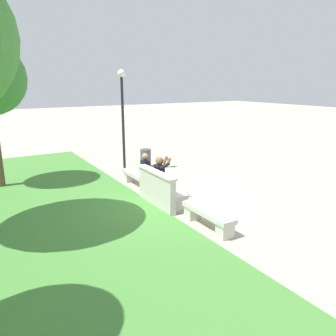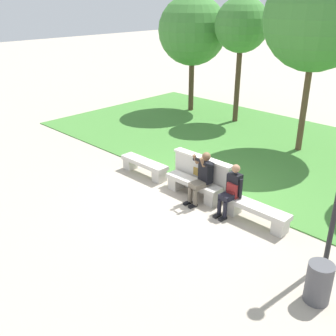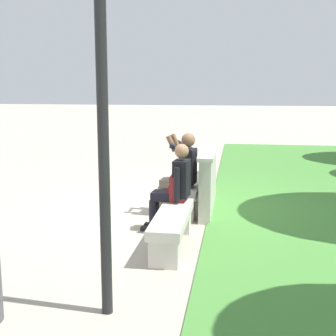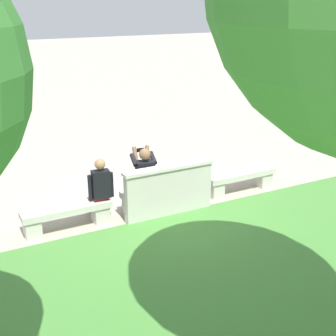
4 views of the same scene
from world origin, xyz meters
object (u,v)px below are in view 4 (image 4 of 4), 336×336
bench_main (240,179)px  person_distant (100,187)px  backpack (100,190)px  bench_mid (67,214)px  bench_near (161,195)px  person_photographer (143,175)px

bench_main → person_distant: size_ratio=1.29×
bench_main → backpack: size_ratio=3.80×
person_distant → bench_main: bearing=178.8°
bench_main → backpack: (3.17, -0.02, 0.34)m
bench_main → bench_mid: bearing=0.0°
bench_main → bench_near: (1.91, 0.00, 0.00)m
bench_near → person_photographer: person_photographer is taller
bench_main → person_photographer: person_photographer is taller
bench_near → bench_mid: same height
backpack → person_distant: bearing=-117.5°
bench_near → person_distant: bearing=-3.1°
backpack → bench_main: bearing=179.6°
bench_main → person_distant: 3.17m
bench_near → person_distant: size_ratio=1.29×
person_photographer → backpack: person_photographer is taller
bench_main → bench_near: bearing=0.0°
backpack → person_photographer: bearing=-176.6°
bench_main → person_distant: (3.15, -0.07, 0.38)m
person_distant → bench_mid: bearing=5.6°
person_photographer → bench_near: bearing=167.2°
person_photographer → bench_main: bearing=178.0°
bench_near → person_distant: 1.30m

